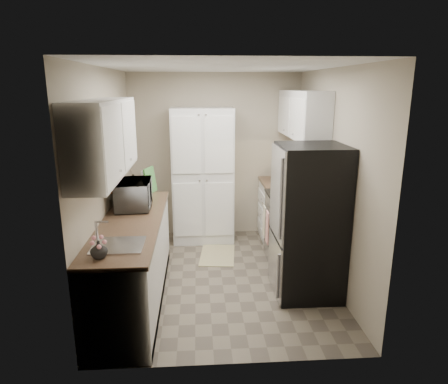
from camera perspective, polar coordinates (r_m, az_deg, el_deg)
The scene contains 16 objects.
ground at distance 5.06m, azimuth -0.33°, elevation -12.09°, with size 3.20×3.20×0.00m, color #665B4C.
room_shell at distance 4.55m, azimuth -0.58°, elevation 6.42°, with size 2.64×3.24×2.52m.
pantry_cabinet at distance 5.96m, azimuth -3.04°, elevation 2.30°, with size 0.90×0.55×2.00m, color silver.
base_cabinet_left at distance 4.53m, azimuth -12.76°, elevation -9.67°, with size 0.60×2.30×0.88m, color silver.
countertop_left at distance 4.37m, azimuth -13.11°, elevation -4.16°, with size 0.63×2.33×0.04m, color brown.
base_cabinet_right at distance 6.12m, azimuth 8.28°, elevation -2.93°, with size 0.60×0.80×0.88m, color silver.
countertop_right at distance 6.00m, azimuth 8.44°, elevation 1.25°, with size 0.63×0.83×0.04m, color brown.
electric_range at distance 5.37m, azimuth 9.89°, elevation -5.14°, with size 0.71×0.78×1.13m.
refrigerator at distance 4.51m, azimuth 12.03°, elevation -4.16°, with size 0.70×0.72×1.70m, color #B7B7BC.
microwave at distance 4.75m, azimuth -12.74°, elevation -0.33°, with size 0.58×0.39×0.32m, color #B7B6BB.
wine_bottle at distance 5.05m, azimuth -12.75°, elevation 0.46°, with size 0.08×0.08×0.30m, color black.
flower_vase at distance 3.47m, azimuth -17.44°, elevation -7.84°, with size 0.14×0.14×0.15m, color beige.
cutting_board at distance 5.38m, azimuth -10.49°, elevation 1.67°, with size 0.02×0.27×0.34m, color #459341.
toaster_oven at distance 6.00m, azimuth 8.47°, elevation 2.49°, with size 0.29×0.36×0.21m, color #A4A3A7.
fruit_basket at distance 5.96m, azimuth 8.44°, elevation 3.95°, with size 0.25×0.25×0.10m, color #D56804, non-canonical shape.
kitchen_mat at distance 5.66m, azimuth -0.94°, elevation -8.99°, with size 0.47×0.74×0.01m, color tan.
Camera 1 is at (-0.27, -4.50, 2.29)m, focal length 32.00 mm.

